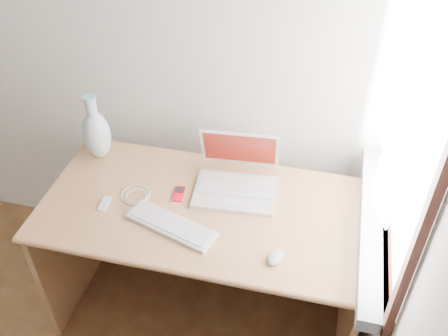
% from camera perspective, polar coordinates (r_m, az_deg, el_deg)
% --- Properties ---
extents(back_wall, '(3.50, 0.04, 2.60)m').
position_cam_1_polar(back_wall, '(2.56, -22.82, 16.15)').
color(back_wall, white).
rests_on(back_wall, floor).
extents(window, '(0.11, 0.99, 1.10)m').
position_cam_1_polar(window, '(1.75, 20.46, 5.08)').
color(window, white).
rests_on(window, right_wall).
extents(desk, '(1.38, 0.69, 0.73)m').
position_cam_1_polar(desk, '(2.32, -1.69, -6.74)').
color(desk, tan).
rests_on(desk, floor).
extents(laptop, '(0.37, 0.32, 0.24)m').
position_cam_1_polar(laptop, '(2.17, 1.49, -1.08)').
color(laptop, silver).
rests_on(laptop, desk).
extents(external_keyboard, '(0.40, 0.22, 0.02)m').
position_cam_1_polar(external_keyboard, '(2.04, -6.06, -6.48)').
color(external_keyboard, white).
rests_on(external_keyboard, desk).
extents(mouse, '(0.08, 0.10, 0.03)m').
position_cam_1_polar(mouse, '(1.92, 5.93, -10.13)').
color(mouse, silver).
rests_on(mouse, desk).
extents(ipod, '(0.05, 0.10, 0.01)m').
position_cam_1_polar(ipod, '(2.18, -5.19, -2.96)').
color(ipod, red).
rests_on(ipod, desk).
extents(cable_coil, '(0.14, 0.14, 0.01)m').
position_cam_1_polar(cable_coil, '(2.20, -10.09, -3.03)').
color(cable_coil, white).
rests_on(cable_coil, desk).
extents(remote, '(0.04, 0.09, 0.01)m').
position_cam_1_polar(remote, '(2.18, -13.50, -4.00)').
color(remote, white).
rests_on(remote, desk).
extents(vase, '(0.13, 0.13, 0.33)m').
position_cam_1_polar(vase, '(2.37, -14.39, 3.89)').
color(vase, silver).
rests_on(vase, desk).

